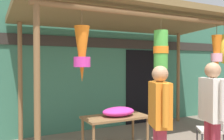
# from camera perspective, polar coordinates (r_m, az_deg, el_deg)

# --- Properties ---
(shop_facade) EXTENTS (10.90, 0.29, 3.47)m
(shop_facade) POSITION_cam_1_polar(r_m,az_deg,el_deg) (6.24, -4.46, 2.43)
(shop_facade) COLOR #387056
(shop_facade) RESTS_ON ground_plane
(market_stall_canopy) EXTENTS (4.72, 2.30, 2.74)m
(market_stall_canopy) POSITION_cam_1_polar(r_m,az_deg,el_deg) (5.19, 5.82, 10.36)
(market_stall_canopy) COLOR brown
(market_stall_canopy) RESTS_ON ground_plane
(display_table) EXTENTS (1.20, 0.61, 0.66)m
(display_table) POSITION_cam_1_polar(r_m,az_deg,el_deg) (4.67, 0.77, -11.53)
(display_table) COLOR brown
(display_table) RESTS_ON ground_plane
(flower_heap_on_table) EXTENTS (0.63, 0.44, 0.17)m
(flower_heap_on_table) POSITION_cam_1_polar(r_m,az_deg,el_deg) (4.64, 1.67, -9.58)
(flower_heap_on_table) COLOR #D13399
(flower_heap_on_table) RESTS_ON display_table
(folding_chair) EXTENTS (0.55, 0.55, 0.84)m
(folding_chair) POSITION_cam_1_polar(r_m,az_deg,el_deg) (4.89, 22.63, -11.98)
(folding_chair) COLOR beige
(folding_chair) RESTS_ON ground_plane
(vendor_in_orange) EXTENTS (0.34, 0.57, 1.65)m
(vendor_in_orange) POSITION_cam_1_polar(r_m,az_deg,el_deg) (3.83, 22.21, -8.52)
(vendor_in_orange) COLOR #B23347
(vendor_in_orange) RESTS_ON ground_plane
(shopper_by_bananas) EXTENTS (0.36, 0.56, 1.60)m
(shopper_by_bananas) POSITION_cam_1_polar(r_m,az_deg,el_deg) (3.39, 11.02, -10.28)
(shopper_by_bananas) COLOR #B23347
(shopper_by_bananas) RESTS_ON ground_plane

